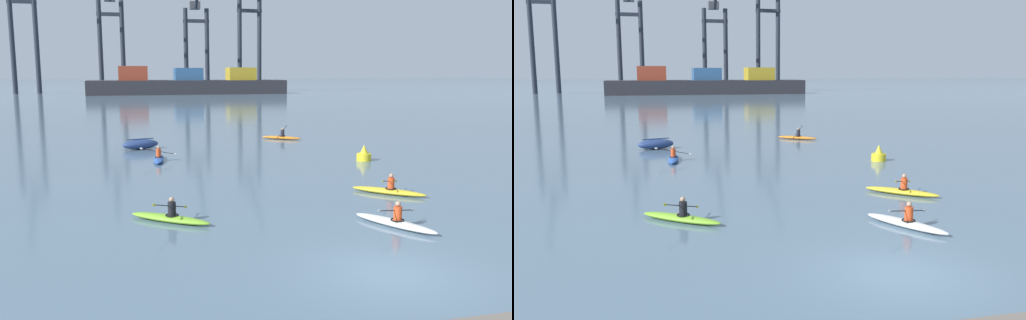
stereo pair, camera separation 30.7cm
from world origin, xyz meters
The scene contains 13 objects.
ground_plane centered at (0.00, 0.00, 0.00)m, with size 800.00×800.00×0.00m, color slate.
container_barge centered at (8.22, 119.98, 2.40)m, with size 48.14×8.85×6.80m.
gantry_crane_west centered at (-30.79, 132.23, 18.01)m, with size 6.86×16.45×38.10m.
gantry_crane_west_mid centered at (-9.88, 134.13, 16.33)m, with size 6.88×19.47×31.39m.
gantry_crane_east_mid centered at (12.50, 134.44, 16.22)m, with size 6.98×17.80×36.00m.
gantry_crane_east centered at (26.44, 130.49, 17.55)m, with size 6.69×20.49×35.18m.
capsized_dinghy centered at (-5.98, 25.91, 0.35)m, with size 2.81×1.80×0.76m.
channel_buoy centered at (7.40, 17.53, 0.36)m, with size 0.90×0.90×1.00m.
kayak_white centered at (2.29, 3.99, 0.17)m, with size 2.11×3.29×0.95m.
kayak_yellow centered at (4.52, 8.74, 0.17)m, with size 2.85×2.80×0.95m.
kayak_lime centered at (-5.48, 6.53, 0.17)m, with size 3.03×2.59×0.96m.
kayak_blue centered at (-5.04, 20.41, 0.17)m, with size 2.25×3.44×0.95m.
kayak_orange centered at (5.44, 29.01, 0.17)m, with size 3.08×2.52×1.07m.
Camera 1 is at (-6.91, -12.70, 5.48)m, focal length 37.41 mm.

